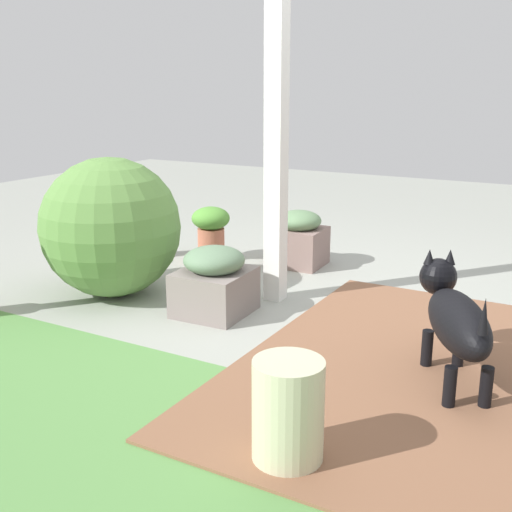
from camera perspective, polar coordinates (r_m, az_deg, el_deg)
name	(u,v)px	position (r m, az deg, el deg)	size (l,w,h in m)	color
ground_plane	(302,306)	(4.03, 4.19, -4.56)	(12.00, 12.00, 0.00)	#9B9F95
brick_path	(434,374)	(3.23, 15.74, -10.15)	(1.80, 2.40, 0.02)	brown
porch_pillar	(276,131)	(3.95, 1.85, 11.23)	(0.12, 0.12, 2.18)	white
stone_planter_nearest	(298,239)	(4.89, 3.84, 1.56)	(0.41, 0.39, 0.43)	gray
stone_planter_mid	(214,282)	(3.86, -3.76, -2.32)	(0.43, 0.46, 0.42)	gray
round_shrub	(111,227)	(4.24, -12.94, 2.53)	(0.92, 0.92, 0.92)	#5B8941
terracotta_pot_broad	(211,229)	(5.04, -4.08, 2.45)	(0.30, 0.30, 0.43)	#B9674C
terracotta_pot_spiky	(129,220)	(5.15, -11.36, 3.20)	(0.23, 0.23, 0.66)	#9A5A37
dog	(455,317)	(3.06, 17.47, -5.26)	(0.53, 0.78, 0.56)	black
ceramic_urn	(288,412)	(2.39, 2.90, -13.88)	(0.27, 0.27, 0.40)	beige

